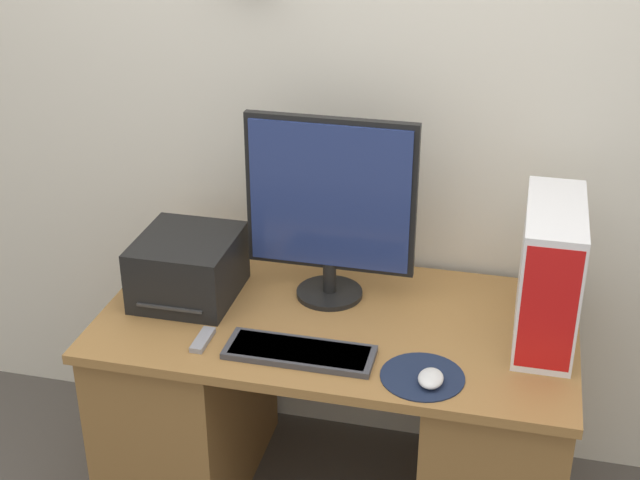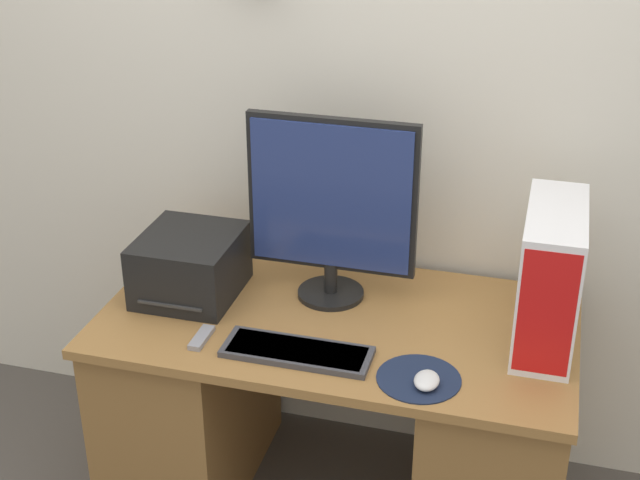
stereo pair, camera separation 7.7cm
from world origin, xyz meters
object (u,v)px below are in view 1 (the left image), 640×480
monitor (330,203)px  keyboard (300,352)px  computer_tower (549,273)px  printer (188,267)px  mouse (431,378)px  remote_control (203,340)px

monitor → keyboard: (-0.01, -0.35, -0.30)m
monitor → computer_tower: monitor is taller
computer_tower → printer: 1.08m
computer_tower → printer: size_ratio=1.30×
computer_tower → printer: computer_tower is taller
keyboard → mouse: mouse is taller
mouse → printer: 0.85m
computer_tower → printer: (-1.08, -0.02, -0.10)m
keyboard → remote_control: keyboard is taller
keyboard → computer_tower: 0.73m
monitor → keyboard: 0.46m
keyboard → remote_control: bearing=-179.7°
printer → computer_tower: bearing=1.2°
remote_control → computer_tower: bearing=16.0°
monitor → printer: 0.49m
keyboard → mouse: bearing=-8.1°
keyboard → computer_tower: computer_tower is taller
keyboard → remote_control: 0.29m
monitor → computer_tower: 0.67m
keyboard → mouse: size_ratio=4.54×
computer_tower → printer: bearing=-178.8°
printer → keyboard: bearing=-30.3°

